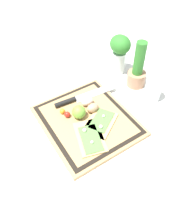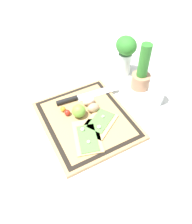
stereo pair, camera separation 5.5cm
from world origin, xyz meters
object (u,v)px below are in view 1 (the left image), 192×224
(lime, at_px, (79,112))
(sauce_jar, at_px, (153,90))
(cherry_tomato_red, at_px, (67,114))
(knife, at_px, (76,99))
(egg_pink, at_px, (87,101))
(herb_glass, at_px, (120,51))
(pizza_slice_far, at_px, (101,122))
(cherry_tomato_yellow, at_px, (62,111))
(herb_pot, at_px, (137,71))
(pizza_slice_near, at_px, (90,137))
(egg_brown, at_px, (93,108))

(lime, height_order, sauce_jar, sauce_jar)
(sauce_jar, bearing_deg, cherry_tomato_red, -103.78)
(knife, distance_m, egg_pink, 0.06)
(egg_pink, xyz_separation_m, herb_glass, (-0.14, 0.28, 0.09))
(pizza_slice_far, height_order, herb_glass, herb_glass)
(lime, xyz_separation_m, sauce_jar, (0.07, 0.36, -0.00))
(cherry_tomato_yellow, height_order, herb_pot, herb_pot)
(herb_pot, bearing_deg, cherry_tomato_red, -86.98)
(cherry_tomato_yellow, xyz_separation_m, herb_pot, (0.01, 0.41, 0.05))
(pizza_slice_near, xyz_separation_m, egg_pink, (-0.16, 0.09, 0.01))
(pizza_slice_far, bearing_deg, knife, -174.36)
(egg_pink, relative_size, lime, 0.95)
(egg_pink, bearing_deg, egg_brown, -1.52)
(egg_pink, xyz_separation_m, lime, (0.04, -0.07, 0.01))
(pizza_slice_far, xyz_separation_m, knife, (-0.18, -0.02, 0.00))
(herb_pot, bearing_deg, knife, -98.43)
(lime, bearing_deg, sauce_jar, 78.96)
(cherry_tomato_red, relative_size, cherry_tomato_yellow, 1.11)
(pizza_slice_far, distance_m, cherry_tomato_yellow, 0.18)
(lime, xyz_separation_m, herb_pot, (-0.05, 0.36, 0.03))
(pizza_slice_near, bearing_deg, knife, 164.06)
(pizza_slice_near, bearing_deg, cherry_tomato_yellow, -171.00)
(egg_pink, height_order, cherry_tomato_yellow, egg_pink)
(herb_glass, bearing_deg, knife, -74.40)
(knife, height_order, egg_pink, egg_pink)
(knife, distance_m, sauce_jar, 0.36)
(knife, distance_m, lime, 0.11)
(pizza_slice_near, relative_size, herb_pot, 0.81)
(egg_brown, distance_m, herb_glass, 0.35)
(egg_brown, height_order, cherry_tomato_yellow, egg_brown)
(pizza_slice_far, relative_size, sauce_jar, 1.66)
(pizza_slice_near, distance_m, pizza_slice_far, 0.09)
(sauce_jar, bearing_deg, egg_pink, -111.29)
(knife, distance_m, cherry_tomato_yellow, 0.10)
(herb_pot, bearing_deg, pizza_slice_far, -66.53)
(pizza_slice_far, height_order, herb_pot, herb_pot)
(pizza_slice_far, bearing_deg, sauce_jar, 92.21)
(pizza_slice_far, relative_size, lime, 3.15)
(egg_brown, height_order, lime, lime)
(pizza_slice_near, distance_m, knife, 0.23)
(egg_pink, height_order, herb_glass, herb_glass)
(lime, bearing_deg, egg_brown, 86.48)
(cherry_tomato_yellow, xyz_separation_m, sauce_jar, (0.13, 0.41, 0.02))
(knife, height_order, egg_brown, egg_brown)
(pizza_slice_far, xyz_separation_m, herb_pot, (-0.13, 0.30, 0.06))
(lime, distance_m, herb_pot, 0.37)
(cherry_tomato_yellow, distance_m, sauce_jar, 0.43)
(knife, xyz_separation_m, cherry_tomato_red, (0.07, -0.08, 0.01))
(pizza_slice_near, xyz_separation_m, egg_brown, (-0.12, 0.09, 0.01))
(knife, bearing_deg, pizza_slice_near, -15.94)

